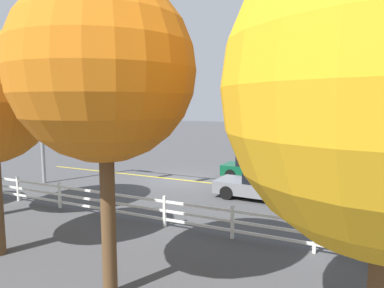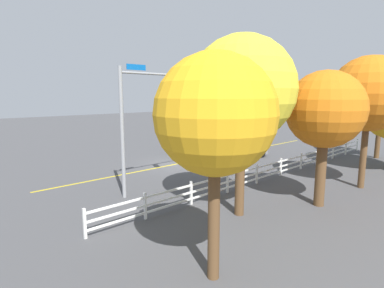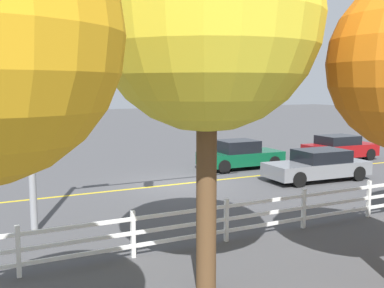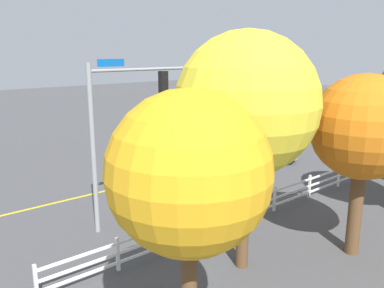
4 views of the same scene
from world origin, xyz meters
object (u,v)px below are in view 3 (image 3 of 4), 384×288
(car_0, at_px, (318,165))
(car_1, at_px, (240,155))
(car_2, at_px, (340,148))
(tree_4, at_px, (207,18))

(car_0, relative_size, car_1, 1.12)
(car_2, relative_size, tree_4, 0.54)
(car_1, height_order, tree_4, tree_4)
(car_0, distance_m, car_2, 6.17)
(car_2, distance_m, tree_4, 18.90)
(car_1, relative_size, tree_4, 0.55)
(car_1, distance_m, tree_4, 14.78)
(car_0, height_order, car_2, car_2)
(car_2, height_order, tree_4, tree_4)
(car_0, xyz_separation_m, car_2, (-4.90, -3.75, 0.02))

